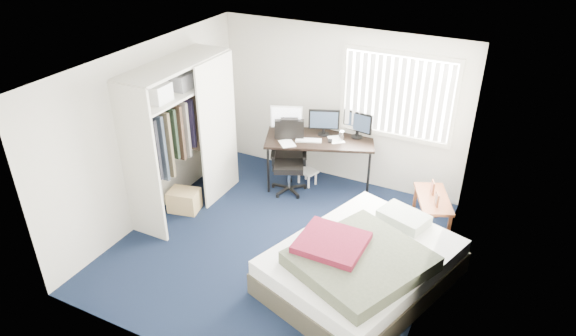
# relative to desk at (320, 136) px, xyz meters

# --- Properties ---
(ground) EXTENTS (4.20, 4.20, 0.00)m
(ground) POSITION_rel_desk_xyz_m (0.18, -1.75, -0.84)
(ground) COLOR black
(ground) RESTS_ON ground
(room_shell) EXTENTS (4.20, 4.20, 4.20)m
(room_shell) POSITION_rel_desk_xyz_m (0.18, -1.75, 0.67)
(room_shell) COLOR silver
(room_shell) RESTS_ON ground
(window_assembly) EXTENTS (1.72, 0.09, 1.32)m
(window_assembly) POSITION_rel_desk_xyz_m (1.08, 0.29, 0.76)
(window_assembly) COLOR white
(window_assembly) RESTS_ON ground
(closet) EXTENTS (0.64, 1.84, 2.22)m
(closet) POSITION_rel_desk_xyz_m (-1.50, -1.49, 0.51)
(closet) COLOR beige
(closet) RESTS_ON ground
(desk) EXTENTS (1.84, 1.33, 1.28)m
(desk) POSITION_rel_desk_xyz_m (0.00, 0.00, 0.00)
(desk) COLOR black
(desk) RESTS_ON ground
(office_chair) EXTENTS (0.72, 0.72, 1.16)m
(office_chair) POSITION_rel_desk_xyz_m (-0.36, -0.36, -0.40)
(office_chair) COLOR black
(office_chair) RESTS_ON ground
(footstool) EXTENTS (0.37, 0.33, 0.25)m
(footstool) POSITION_rel_desk_xyz_m (-0.16, -0.10, -0.65)
(footstool) COLOR white
(footstool) RESTS_ON ground
(nightstand) EXTENTS (0.69, 0.91, 0.74)m
(nightstand) POSITION_rel_desk_xyz_m (1.93, -0.53, -0.35)
(nightstand) COLOR brown
(nightstand) RESTS_ON ground
(bed) EXTENTS (2.29, 2.64, 0.73)m
(bed) POSITION_rel_desk_xyz_m (1.43, -2.00, -0.54)
(bed) COLOR #3C372B
(bed) RESTS_ON ground
(pine_box) EXTENTS (0.50, 0.41, 0.33)m
(pine_box) POSITION_rel_desk_xyz_m (-1.47, -1.62, -0.68)
(pine_box) COLOR tan
(pine_box) RESTS_ON ground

